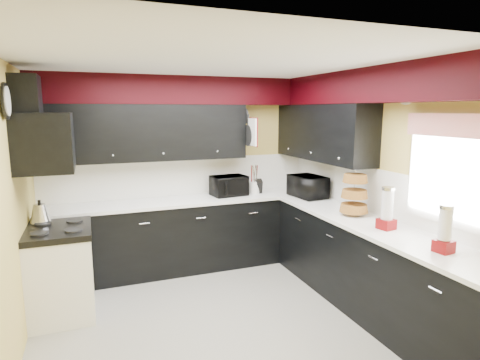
# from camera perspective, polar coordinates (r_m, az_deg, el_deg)

# --- Properties ---
(ground) EXTENTS (3.60, 3.60, 0.00)m
(ground) POSITION_cam_1_polar(r_m,az_deg,el_deg) (4.24, -2.18, -19.46)
(ground) COLOR gray
(ground) RESTS_ON ground
(wall_back) EXTENTS (3.60, 0.06, 2.50)m
(wall_back) POSITION_cam_1_polar(r_m,az_deg,el_deg) (5.49, -8.31, 1.12)
(wall_back) COLOR #E0C666
(wall_back) RESTS_ON ground
(wall_right) EXTENTS (0.06, 3.60, 2.50)m
(wall_right) POSITION_cam_1_polar(r_m,az_deg,el_deg) (4.67, 19.13, -0.86)
(wall_right) COLOR #E0C666
(wall_right) RESTS_ON ground
(wall_left) EXTENTS (0.06, 3.60, 2.50)m
(wall_left) POSITION_cam_1_polar(r_m,az_deg,el_deg) (3.65, -30.23, -4.56)
(wall_left) COLOR #E0C666
(wall_left) RESTS_ON ground
(ceiling) EXTENTS (3.60, 3.60, 0.06)m
(ceiling) POSITION_cam_1_polar(r_m,az_deg,el_deg) (3.72, -2.44, 16.42)
(ceiling) COLOR white
(ceiling) RESTS_ON wall_back
(cab_back) EXTENTS (3.60, 0.60, 0.90)m
(cab_back) POSITION_cam_1_polar(r_m,az_deg,el_deg) (5.39, -7.39, -7.77)
(cab_back) COLOR black
(cab_back) RESTS_ON ground
(cab_right) EXTENTS (0.60, 3.00, 0.90)m
(cab_right) POSITION_cam_1_polar(r_m,az_deg,el_deg) (4.48, 18.03, -11.92)
(cab_right) COLOR black
(cab_right) RESTS_ON ground
(counter_back) EXTENTS (3.62, 0.64, 0.04)m
(counter_back) POSITION_cam_1_polar(r_m,az_deg,el_deg) (5.27, -7.50, -2.89)
(counter_back) COLOR white
(counter_back) RESTS_ON cab_back
(counter_right) EXTENTS (0.64, 3.02, 0.04)m
(counter_right) POSITION_cam_1_polar(r_m,az_deg,el_deg) (4.33, 18.36, -6.12)
(counter_right) COLOR white
(counter_right) RESTS_ON cab_right
(splash_back) EXTENTS (3.60, 0.02, 0.50)m
(splash_back) POSITION_cam_1_polar(r_m,az_deg,el_deg) (5.49, -8.27, 0.49)
(splash_back) COLOR white
(splash_back) RESTS_ON counter_back
(splash_right) EXTENTS (0.02, 3.60, 0.50)m
(splash_right) POSITION_cam_1_polar(r_m,az_deg,el_deg) (4.67, 18.99, -1.60)
(splash_right) COLOR white
(splash_right) RESTS_ON counter_right
(upper_back) EXTENTS (2.60, 0.35, 0.70)m
(upper_back) POSITION_cam_1_polar(r_m,az_deg,el_deg) (5.18, -13.47, 6.55)
(upper_back) COLOR black
(upper_back) RESTS_ON wall_back
(upper_right) EXTENTS (0.35, 1.80, 0.70)m
(upper_right) POSITION_cam_1_polar(r_m,az_deg,el_deg) (5.23, 11.62, 6.65)
(upper_right) COLOR black
(upper_right) RESTS_ON wall_right
(soffit_back) EXTENTS (3.60, 0.36, 0.35)m
(soffit_back) POSITION_cam_1_polar(r_m,az_deg,el_deg) (5.26, -8.16, 12.49)
(soffit_back) COLOR black
(soffit_back) RESTS_ON wall_back
(soffit_right) EXTENTS (0.36, 3.24, 0.35)m
(soffit_right) POSITION_cam_1_polar(r_m,az_deg,el_deg) (4.35, 19.63, 12.60)
(soffit_right) COLOR black
(soffit_right) RESTS_ON wall_right
(stove) EXTENTS (0.60, 0.75, 0.86)m
(stove) POSITION_cam_1_polar(r_m,az_deg,el_deg) (4.57, -24.04, -12.12)
(stove) COLOR white
(stove) RESTS_ON ground
(cooktop) EXTENTS (0.62, 0.77, 0.06)m
(cooktop) POSITION_cam_1_polar(r_m,az_deg,el_deg) (4.43, -24.46, -6.57)
(cooktop) COLOR black
(cooktop) RESTS_ON stove
(hood) EXTENTS (0.50, 0.78, 0.55)m
(hood) POSITION_cam_1_polar(r_m,az_deg,el_deg) (4.28, -25.97, 4.92)
(hood) COLOR black
(hood) RESTS_ON wall_left
(hood_duct) EXTENTS (0.24, 0.40, 0.40)m
(hood_duct) POSITION_cam_1_polar(r_m,az_deg,el_deg) (4.29, -28.16, 10.39)
(hood_duct) COLOR black
(hood_duct) RESTS_ON wall_left
(window) EXTENTS (0.03, 0.86, 0.96)m
(window) POSITION_cam_1_polar(r_m,az_deg,el_deg) (3.98, 27.51, 1.15)
(window) COLOR white
(window) RESTS_ON wall_right
(valance) EXTENTS (0.04, 0.88, 0.20)m
(valance) POSITION_cam_1_polar(r_m,az_deg,el_deg) (3.90, 27.44, 6.93)
(valance) COLOR red
(valance) RESTS_ON wall_right
(pan_top) EXTENTS (0.03, 0.22, 0.40)m
(pan_top) POSITION_cam_1_polar(r_m,az_deg,el_deg) (5.43, 0.66, 9.07)
(pan_top) COLOR black
(pan_top) RESTS_ON upper_back
(pan_mid) EXTENTS (0.03, 0.28, 0.46)m
(pan_mid) POSITION_cam_1_polar(r_m,az_deg,el_deg) (5.32, 1.17, 6.36)
(pan_mid) COLOR black
(pan_mid) RESTS_ON upper_back
(pan_low) EXTENTS (0.03, 0.24, 0.42)m
(pan_low) POSITION_cam_1_polar(r_m,az_deg,el_deg) (5.57, 0.16, 6.21)
(pan_low) COLOR black
(pan_low) RESTS_ON upper_back
(cut_board) EXTENTS (0.03, 0.26, 0.35)m
(cut_board) POSITION_cam_1_polar(r_m,az_deg,el_deg) (5.21, 1.77, 6.83)
(cut_board) COLOR white
(cut_board) RESTS_ON upper_back
(baskets) EXTENTS (0.27, 0.27, 0.50)m
(baskets) POSITION_cam_1_polar(r_m,az_deg,el_deg) (4.55, 15.96, -1.87)
(baskets) COLOR brown
(baskets) RESTS_ON upper_right
(clock) EXTENTS (0.03, 0.30, 0.30)m
(clock) POSITION_cam_1_polar(r_m,az_deg,el_deg) (3.80, -30.38, 9.67)
(clock) COLOR black
(clock) RESTS_ON wall_left
(deco_plate) EXTENTS (0.03, 0.24, 0.24)m
(deco_plate) POSITION_cam_1_polar(r_m,az_deg,el_deg) (4.32, 22.60, 11.45)
(deco_plate) COLOR white
(deco_plate) RESTS_ON wall_right
(toaster_oven) EXTENTS (0.50, 0.43, 0.27)m
(toaster_oven) POSITION_cam_1_polar(r_m,az_deg,el_deg) (5.41, -1.55, -0.81)
(toaster_oven) COLOR black
(toaster_oven) RESTS_ON counter_back
(microwave) EXTENTS (0.39, 0.54, 0.28)m
(microwave) POSITION_cam_1_polar(r_m,az_deg,el_deg) (5.38, 9.65, -0.91)
(microwave) COLOR black
(microwave) RESTS_ON counter_right
(utensil_crock) EXTENTS (0.19, 0.19, 0.16)m
(utensil_crock) POSITION_cam_1_polar(r_m,az_deg,el_deg) (5.56, 2.02, -1.06)
(utensil_crock) COLOR silver
(utensil_crock) RESTS_ON counter_back
(knife_block) EXTENTS (0.11, 0.13, 0.19)m
(knife_block) POSITION_cam_1_polar(r_m,az_deg,el_deg) (5.57, 2.68, -0.92)
(knife_block) COLOR black
(knife_block) RESTS_ON counter_back
(kettle) EXTENTS (0.26, 0.26, 0.19)m
(kettle) POSITION_cam_1_polar(r_m,az_deg,el_deg) (4.70, -26.55, -4.24)
(kettle) COLOR #AAAAAF
(kettle) RESTS_ON cooktop
(dispenser_a) EXTENTS (0.17, 0.17, 0.39)m
(dispenser_a) POSITION_cam_1_polar(r_m,az_deg,el_deg) (4.12, 20.18, -3.97)
(dispenser_a) COLOR #600800
(dispenser_a) RESTS_ON counter_right
(dispenser_b) EXTENTS (0.15, 0.15, 0.36)m
(dispenser_b) POSITION_cam_1_polar(r_m,az_deg,el_deg) (3.64, 27.12, -6.48)
(dispenser_b) COLOR #5B0A00
(dispenser_b) RESTS_ON counter_right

